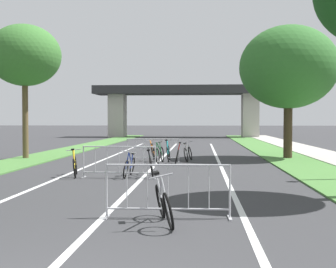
% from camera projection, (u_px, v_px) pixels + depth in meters
% --- Properties ---
extents(grass_verge_left, '(2.35, 55.59, 0.05)m').
position_uv_depth(grass_verge_left, '(67.00, 151.00, 27.09)').
color(grass_verge_left, '#477A38').
rests_on(grass_verge_left, ground).
extents(grass_verge_right, '(2.35, 55.59, 0.05)m').
position_uv_depth(grass_verge_right, '(273.00, 152.00, 26.22)').
color(grass_verge_right, '#477A38').
rests_on(grass_verge_right, ground).
extents(sidewalk_path_right, '(2.35, 55.59, 0.08)m').
position_uv_depth(sidewalk_path_right, '(314.00, 152.00, 26.05)').
color(sidewalk_path_right, '#ADA89E').
rests_on(sidewalk_path_right, ground).
extents(lane_stripe_center, '(0.14, 32.16, 0.01)m').
position_uv_depth(lane_stripe_center, '(158.00, 163.00, 20.01)').
color(lane_stripe_center, silver).
rests_on(lane_stripe_center, ground).
extents(lane_stripe_right_lane, '(0.14, 32.16, 0.01)m').
position_uv_depth(lane_stripe_right_lane, '(219.00, 163.00, 19.82)').
color(lane_stripe_right_lane, silver).
rests_on(lane_stripe_right_lane, ground).
extents(lane_stripe_left_lane, '(0.14, 32.16, 0.01)m').
position_uv_depth(lane_stripe_left_lane, '(97.00, 162.00, 20.21)').
color(lane_stripe_left_lane, silver).
rests_on(lane_stripe_left_lane, ground).
extents(overpass_bridge, '(19.50, 4.11, 5.63)m').
position_uv_depth(overpass_bridge, '(183.00, 99.00, 49.65)').
color(overpass_bridge, '#2D2D30').
rests_on(overpass_bridge, ground).
extents(tree_left_cypress_far, '(3.50, 3.50, 6.52)m').
position_uv_depth(tree_left_cypress_far, '(25.00, 56.00, 21.82)').
color(tree_left_cypress_far, brown).
rests_on(tree_left_cypress_far, ground).
extents(tree_right_oak_mid, '(4.76, 4.76, 6.50)m').
position_uv_depth(tree_right_oak_mid, '(288.00, 67.00, 21.93)').
color(tree_right_oak_mid, '#3D2D1E').
rests_on(tree_right_oak_mid, ground).
extents(crowd_barrier_nearest, '(2.46, 0.51, 1.05)m').
position_uv_depth(crowd_barrier_nearest, '(168.00, 191.00, 8.69)').
color(crowd_barrier_nearest, '#ADADB2').
rests_on(crowd_barrier_nearest, ground).
extents(crowd_barrier_second, '(2.46, 0.52, 1.05)m').
position_uv_depth(crowd_barrier_second, '(119.00, 162.00, 14.69)').
color(crowd_barrier_second, '#ADADB2').
rests_on(crowd_barrier_second, ground).
extents(crowd_barrier_third, '(2.46, 0.57, 1.05)m').
position_uv_depth(crowd_barrier_third, '(153.00, 150.00, 20.51)').
color(crowd_barrier_third, '#ADADB2').
rests_on(crowd_barrier_third, ground).
extents(bicycle_orange_0, '(0.69, 1.66, 0.98)m').
position_uv_depth(bicycle_orange_0, '(154.00, 153.00, 21.01)').
color(bicycle_orange_0, black).
rests_on(bicycle_orange_0, ground).
extents(bicycle_yellow_1, '(0.67, 1.68, 0.95)m').
position_uv_depth(bicycle_yellow_1, '(75.00, 165.00, 15.18)').
color(bicycle_yellow_1, black).
rests_on(bicycle_yellow_1, ground).
extents(bicycle_blue_2, '(0.50, 1.67, 0.91)m').
position_uv_depth(bicycle_blue_2, '(129.00, 166.00, 15.06)').
color(bicycle_blue_2, black).
rests_on(bicycle_blue_2, ground).
extents(bicycle_white_3, '(0.51, 1.72, 0.91)m').
position_uv_depth(bicycle_white_3, '(188.00, 153.00, 20.90)').
color(bicycle_white_3, black).
rests_on(bicycle_white_3, ground).
extents(bicycle_silver_4, '(0.55, 1.64, 0.99)m').
position_uv_depth(bicycle_silver_4, '(164.00, 204.00, 8.18)').
color(bicycle_silver_4, black).
rests_on(bicycle_silver_4, ground).
extents(bicycle_green_5, '(0.48, 1.66, 0.97)m').
position_uv_depth(bicycle_green_5, '(160.00, 154.00, 19.99)').
color(bicycle_green_5, black).
rests_on(bicycle_green_5, ground).
extents(bicycle_teal_6, '(0.49, 1.72, 1.00)m').
position_uv_depth(bicycle_teal_6, '(168.00, 152.00, 20.89)').
color(bicycle_teal_6, black).
rests_on(bicycle_teal_6, ground).
extents(bicycle_black_7, '(0.61, 1.73, 1.01)m').
position_uv_depth(bicycle_black_7, '(151.00, 165.00, 15.17)').
color(bicycle_black_7, black).
rests_on(bicycle_black_7, ground).
extents(bicycle_red_8, '(0.52, 1.73, 0.94)m').
position_uv_depth(bicycle_red_8, '(177.00, 155.00, 20.00)').
color(bicycle_red_8, black).
rests_on(bicycle_red_8, ground).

